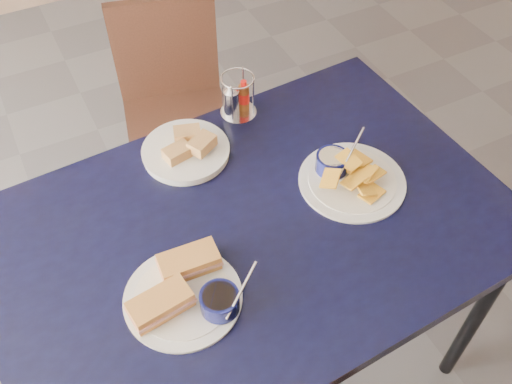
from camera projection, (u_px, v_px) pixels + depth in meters
name	position (u px, v px, depth m)	size (l,w,h in m)	color
ground	(198.00, 342.00, 2.05)	(6.00, 6.00, 0.00)	#4A4A4F
dining_table	(253.00, 238.00, 1.50)	(1.37, 0.96, 0.75)	black
chair_far	(169.00, 95.00, 2.21)	(0.47, 0.46, 0.83)	black
sandwich_plate	(186.00, 291.00, 1.30)	(0.30, 0.27, 0.12)	white
plantain_plate	(347.00, 174.00, 1.54)	(0.29, 0.29, 0.12)	white
bread_basket	(187.00, 150.00, 1.60)	(0.24, 0.24, 0.07)	white
condiment_caddy	(236.00, 99.00, 1.69)	(0.11, 0.11, 0.14)	silver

